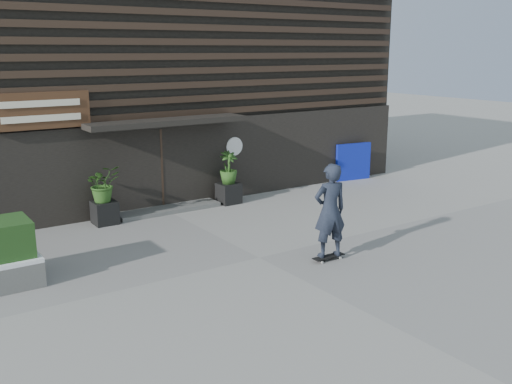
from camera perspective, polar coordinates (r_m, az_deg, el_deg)
ground at (r=12.93m, az=0.30°, el=-6.42°), size 80.00×80.00×0.00m
entrance_step at (r=16.74m, az=-8.60°, el=-1.65°), size 3.00×0.80×0.12m
planter_pot_left at (r=15.81m, az=-14.53°, el=-1.96°), size 0.60×0.60×0.60m
bamboo_left at (r=15.62m, az=-14.70°, el=0.80°), size 0.86×0.75×0.96m
planter_pot_right at (r=17.38m, az=-2.68°, el=-0.12°), size 0.60×0.60×0.60m
bamboo_right at (r=17.21m, az=-2.71°, el=2.40°), size 0.54×0.54×0.96m
blue_tarp at (r=20.69m, az=9.45°, el=2.93°), size 1.38×0.31×1.29m
building at (r=21.13m, az=-15.41°, el=11.99°), size 18.00×11.00×8.00m
skateboarder at (r=12.55m, az=7.22°, el=-1.83°), size 0.83×0.63×2.14m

